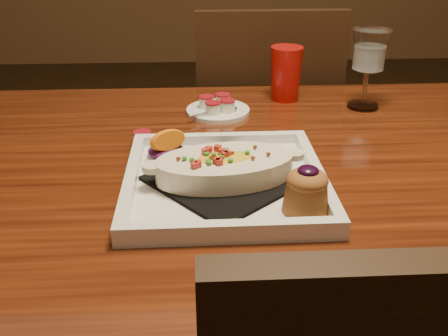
{
  "coord_description": "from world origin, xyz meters",
  "views": [
    {
      "loc": [
        -0.19,
        -0.78,
        1.15
      ],
      "look_at": [
        -0.16,
        -0.05,
        0.77
      ],
      "focal_mm": 40.0,
      "sensor_mm": 36.0,
      "label": 1
    }
  ],
  "objects": [
    {
      "name": "table",
      "position": [
        0.0,
        0.0,
        0.65
      ],
      "size": [
        1.5,
        0.9,
        0.75
      ],
      "color": "maroon",
      "rests_on": "floor"
    },
    {
      "name": "chair_far",
      "position": [
        -0.0,
        0.63,
        0.51
      ],
      "size": [
        0.42,
        0.42,
        0.93
      ],
      "rotation": [
        0.0,
        0.0,
        3.14
      ],
      "color": "black",
      "rests_on": "floor"
    },
    {
      "name": "plate",
      "position": [
        -0.15,
        -0.08,
        0.78
      ],
      "size": [
        0.32,
        0.32,
        0.08
      ],
      "rotation": [
        0.0,
        0.0,
        0.0
      ],
      "color": "white",
      "rests_on": "table"
    },
    {
      "name": "goblet",
      "position": [
        0.18,
        0.28,
        0.87
      ],
      "size": [
        0.08,
        0.08,
        0.18
      ],
      "color": "silver",
      "rests_on": "table"
    },
    {
      "name": "saucer",
      "position": [
        -0.15,
        0.26,
        0.76
      ],
      "size": [
        0.14,
        0.14,
        0.1
      ],
      "color": "white",
      "rests_on": "table"
    },
    {
      "name": "creamer_loose",
      "position": [
        -0.3,
        0.1,
        0.76
      ],
      "size": [
        0.04,
        0.04,
        0.03
      ],
      "color": "white",
      "rests_on": "table"
    },
    {
      "name": "red_tumbler",
      "position": [
        0.01,
        0.35,
        0.81
      ],
      "size": [
        0.08,
        0.08,
        0.13
      ],
      "primitive_type": "cone",
      "color": "#B6100D",
      "rests_on": "table"
    }
  ]
}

